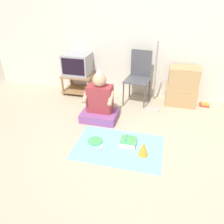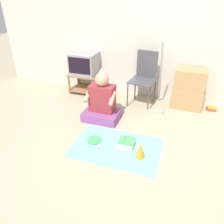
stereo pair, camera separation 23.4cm
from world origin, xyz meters
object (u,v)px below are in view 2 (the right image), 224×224
(folding_chair, at_px, (144,75))
(dust_mop, at_px, (158,90))
(cardboard_box_stack, at_px, (188,89))
(party_hat_blue, at_px, (140,150))
(book_pile, at_px, (211,109))
(birthday_cake, at_px, (126,143))
(person_seated, at_px, (102,102))
(paper_plate, at_px, (94,140))
(tv, at_px, (84,63))

(folding_chair, xyz_separation_m, dust_mop, (0.29, -0.18, -0.18))
(cardboard_box_stack, xyz_separation_m, dust_mop, (-0.49, -0.26, 0.02))
(cardboard_box_stack, height_order, party_hat_blue, cardboard_box_stack)
(book_pile, bearing_deg, birthday_cake, -128.01)
(folding_chair, relative_size, person_seated, 1.11)
(party_hat_blue, height_order, paper_plate, party_hat_blue)
(person_seated, distance_m, paper_plate, 0.69)
(folding_chair, relative_size, book_pile, 5.73)
(cardboard_box_stack, bearing_deg, folding_chair, -173.89)
(dust_mop, relative_size, book_pile, 7.30)
(dust_mop, relative_size, birthday_cake, 5.65)
(tv, bearing_deg, folding_chair, -3.89)
(folding_chair, distance_m, book_pile, 1.34)
(book_pile, bearing_deg, cardboard_box_stack, -178.41)
(party_hat_blue, bearing_deg, paper_plate, 169.85)
(tv, distance_m, birthday_cake, 2.03)
(dust_mop, xyz_separation_m, birthday_cake, (-0.22, -1.21, -0.31))
(cardboard_box_stack, distance_m, birthday_cake, 1.66)
(birthday_cake, bearing_deg, party_hat_blue, -36.58)
(person_seated, height_order, paper_plate, person_seated)
(birthday_cake, xyz_separation_m, party_hat_blue, (0.23, -0.17, 0.06))
(birthday_cake, bearing_deg, paper_plate, -174.54)
(birthday_cake, height_order, party_hat_blue, party_hat_blue)
(person_seated, xyz_separation_m, party_hat_blue, (0.81, -0.75, -0.18))
(paper_plate, bearing_deg, birthday_cake, 5.46)
(cardboard_box_stack, xyz_separation_m, book_pile, (0.45, 0.01, -0.31))
(folding_chair, xyz_separation_m, book_pile, (1.23, 0.10, -0.52))
(birthday_cake, distance_m, paper_plate, 0.47)
(dust_mop, height_order, paper_plate, dust_mop)
(dust_mop, height_order, birthday_cake, dust_mop)
(folding_chair, relative_size, dust_mop, 0.78)
(party_hat_blue, xyz_separation_m, paper_plate, (-0.69, 0.12, -0.09))
(cardboard_box_stack, relative_size, party_hat_blue, 3.54)
(tv, distance_m, cardboard_box_stack, 2.02)
(cardboard_box_stack, bearing_deg, paper_plate, -127.80)
(dust_mop, distance_m, book_pile, 1.03)
(cardboard_box_stack, bearing_deg, book_pile, 1.59)
(folding_chair, height_order, dust_mop, dust_mop)
(folding_chair, xyz_separation_m, birthday_cake, (0.07, -1.38, -0.49))
(dust_mop, relative_size, party_hat_blue, 6.12)
(party_hat_blue, bearing_deg, book_pile, 60.53)
(book_pile, distance_m, person_seated, 1.97)
(person_seated, relative_size, party_hat_blue, 4.33)
(tv, height_order, dust_mop, dust_mop)
(folding_chair, xyz_separation_m, person_seated, (-0.51, -0.80, -0.25))
(folding_chair, height_order, book_pile, folding_chair)
(tv, bearing_deg, cardboard_box_stack, 0.03)
(tv, height_order, person_seated, person_seated)
(cardboard_box_stack, xyz_separation_m, party_hat_blue, (-0.48, -1.64, -0.23))
(folding_chair, height_order, paper_plate, folding_chair)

